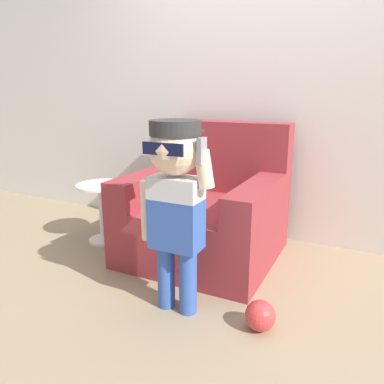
# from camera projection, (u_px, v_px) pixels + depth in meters

# --- Properties ---
(ground_plane) EXTENTS (10.00, 10.00, 0.00)m
(ground_plane) POSITION_uv_depth(u_px,v_px,m) (219.00, 270.00, 2.59)
(ground_plane) COLOR #998466
(wall_back) EXTENTS (10.00, 0.05, 2.60)m
(wall_back) POSITION_uv_depth(u_px,v_px,m) (261.00, 78.00, 2.94)
(wall_back) COLOR silver
(wall_back) RESTS_ON ground_plane
(armchair) EXTENTS (1.03, 1.00, 0.97)m
(armchair) POSITION_uv_depth(u_px,v_px,m) (207.00, 212.00, 2.79)
(armchair) COLOR maroon
(armchair) RESTS_ON ground_plane
(person_child) EXTENTS (0.43, 0.32, 1.06)m
(person_child) POSITION_uv_depth(u_px,v_px,m) (175.00, 189.00, 1.95)
(person_child) COLOR #3356AD
(person_child) RESTS_ON ground_plane
(side_table) EXTENTS (0.40, 0.40, 0.48)m
(side_table) POSITION_uv_depth(u_px,v_px,m) (103.00, 207.00, 3.03)
(side_table) COLOR white
(side_table) RESTS_ON ground_plane
(toy_ball) EXTENTS (0.16, 0.16, 0.16)m
(toy_ball) POSITION_uv_depth(u_px,v_px,m) (260.00, 316.00, 1.93)
(toy_ball) COLOR #D13838
(toy_ball) RESTS_ON ground_plane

